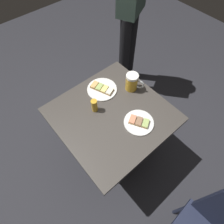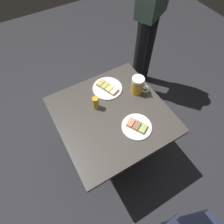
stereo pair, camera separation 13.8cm
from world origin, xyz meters
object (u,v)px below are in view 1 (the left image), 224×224
Objects in this scene: beer_glass_small at (94,106)px; plate_far at (139,122)px; patron_standing at (131,7)px; plate_near at (102,89)px; beer_mug at (132,82)px.

plate_far is at bearing -150.10° from beer_glass_small.
patron_standing reaches higher than plate_far.
plate_near is 2.20× the size of beer_glass_small.
plate_far is 0.34m from beer_glass_small.
beer_glass_small is at bearing 29.90° from plate_far.
plate_far is 0.33m from beer_mug.
beer_mug is at bearing -34.44° from plate_far.
beer_glass_small is 0.06× the size of patron_standing.
beer_mug is 1.34× the size of beer_glass_small.
beer_glass_small is at bearing 5.59° from patron_standing.
beer_mug is (-0.14, -0.19, 0.06)m from plate_near.
plate_far is 1.98× the size of beer_glass_small.
patron_standing reaches higher than beer_glass_small.
plate_near is at bearing 4.66° from patron_standing.
patron_standing is at bearing -59.07° from plate_near.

